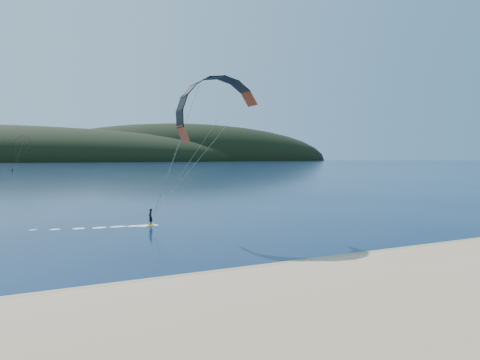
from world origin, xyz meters
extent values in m
plane|color=#061832|center=(0.00, 0.00, 0.00)|extent=(1800.00, 1800.00, 0.00)
cube|color=#927A55|center=(0.00, 4.50, 0.05)|extent=(220.00, 2.50, 0.10)
ellipsoid|color=black|center=(-50.00, 720.00, 0.00)|extent=(840.00, 280.00, 110.00)
ellipsoid|color=black|center=(260.00, 760.00, 0.00)|extent=(600.00, 240.00, 140.00)
cube|color=yellow|center=(-1.01, 23.97, 0.05)|extent=(1.01, 1.31, 0.07)
imported|color=black|center=(-1.01, 23.97, 0.86)|extent=(0.62, 0.69, 1.58)
cylinder|color=gray|center=(1.65, 21.31, 5.59)|extent=(0.02, 0.02, 11.15)
cube|color=yellow|center=(-19.07, 201.20, 0.04)|extent=(0.81, 1.26, 0.07)
imported|color=black|center=(-19.07, 201.20, 0.81)|extent=(0.79, 0.88, 1.48)
cylinder|color=gray|center=(-16.66, 198.89, 7.04)|extent=(0.02, 0.02, 13.33)
camera|label=1|loc=(-11.18, -16.86, 6.56)|focal=32.19mm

